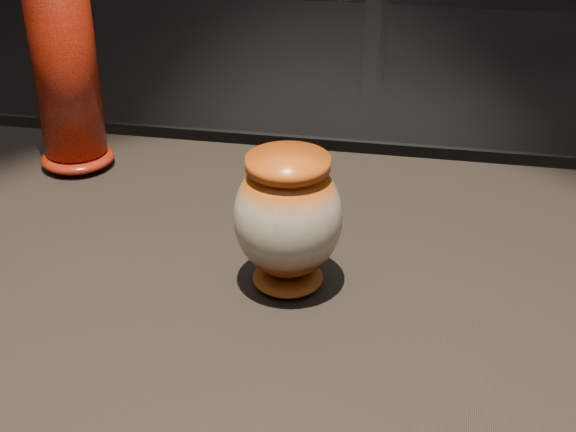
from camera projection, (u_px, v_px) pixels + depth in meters
name	position (u px, v px, depth m)	size (l,w,h in m)	color
main_vase	(288.00, 218.00, 0.93)	(0.15, 0.15, 0.17)	#6E2B09
tall_vase	(64.00, 59.00, 1.18)	(0.12, 0.12, 0.36)	red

